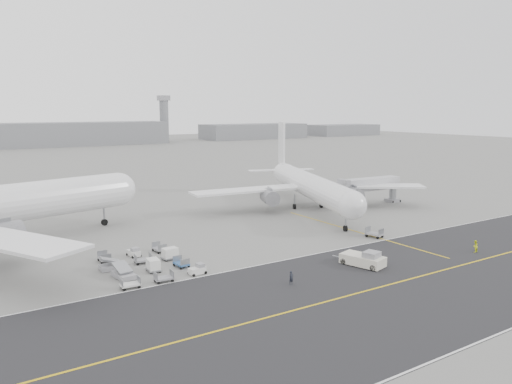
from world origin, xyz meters
TOP-DOWN VIEW (x-y plane):
  - ground at (0.00, 0.00)m, footprint 700.00×700.00m
  - taxiway at (5.02, -17.98)m, footprint 220.00×59.00m
  - horizon_buildings at (30.00, 260.00)m, footprint 520.00×28.00m
  - control_tower at (100.00, 265.00)m, footprint 7.00×7.00m
  - airliner_b at (35.95, 26.41)m, footprint 51.16×52.09m
  - pushback_tug at (16.58, -10.50)m, footprint 4.55×8.20m
  - jet_bridge at (50.95, 22.30)m, footprint 17.41×4.14m
  - gse_cluster at (-9.89, 5.34)m, footprint 16.84×20.50m
  - stray_dolly at (29.74, 0.17)m, footprint 2.45×3.25m
  - ground_crew_a at (3.18, -11.15)m, footprint 0.68×0.46m
  - ground_crew_b at (36.21, -14.98)m, footprint 1.00×0.81m

SIDE VIEW (x-z plane):
  - ground at x=0.00m, z-range 0.00..0.00m
  - horizon_buildings at x=30.00m, z-range -14.00..14.00m
  - gse_cluster at x=-9.89m, z-range -0.93..0.93m
  - stray_dolly at x=29.74m, z-range -0.89..0.89m
  - taxiway at x=5.02m, z-range -0.01..0.03m
  - ground_crew_a at x=3.18m, z-range 0.00..1.81m
  - pushback_tug at x=16.58m, z-range -0.21..2.11m
  - ground_crew_b at x=36.21m, z-range 0.00..1.94m
  - jet_bridge at x=50.95m, z-range 1.29..7.83m
  - airliner_b at x=35.95m, z-range -3.98..14.82m
  - control_tower at x=100.00m, z-range 0.63..31.88m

